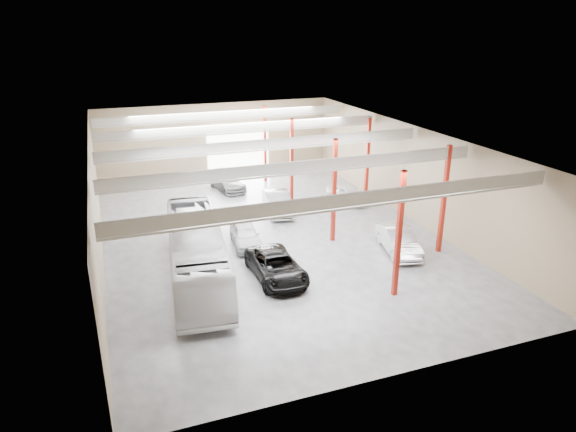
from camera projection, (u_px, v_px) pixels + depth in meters
depot_shell at (269, 165)px, 34.24m from camera, size 22.12×32.12×7.06m
coach_bus at (197, 253)px, 28.94m from camera, size 4.22×12.53×3.42m
black_sedan at (276, 266)px, 29.46m from camera, size 2.57×5.51×1.53m
car_row_a at (245, 235)px, 33.92m from camera, size 2.16×4.47×1.47m
car_row_b at (278, 203)px, 39.77m from camera, size 2.45×5.25×1.66m
car_row_c at (227, 182)px, 45.43m from camera, size 2.88×5.17×1.42m
car_right_near at (399, 241)px, 32.85m from camera, size 2.70×5.13×1.61m
car_right_far at (348, 194)px, 42.18m from camera, size 2.62×4.41×1.41m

